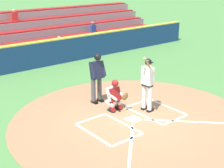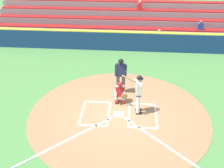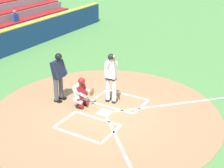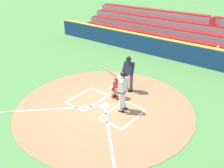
{
  "view_description": "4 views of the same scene",
  "coord_description": "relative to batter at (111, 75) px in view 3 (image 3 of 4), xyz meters",
  "views": [
    {
      "loc": [
        6.58,
        7.0,
        4.6
      ],
      "look_at": [
        -0.07,
        -1.19,
        0.89
      ],
      "focal_mm": 51.88,
      "sensor_mm": 36.0,
      "label": 1
    },
    {
      "loc": [
        -0.53,
        10.09,
        7.23
      ],
      "look_at": [
        0.36,
        -0.7,
        1.14
      ],
      "focal_mm": 44.49,
      "sensor_mm": 36.0,
      "label": 2
    },
    {
      "loc": [
        8.6,
        5.41,
        5.66
      ],
      "look_at": [
        -0.27,
        0.14,
        1.03
      ],
      "focal_mm": 53.72,
      "sensor_mm": 36.0,
      "label": 3
    },
    {
      "loc": [
        -6.04,
        7.03,
        5.78
      ],
      "look_at": [
        -0.22,
        -0.27,
        1.1
      ],
      "focal_mm": 38.23,
      "sensor_mm": 36.0,
      "label": 4
    }
  ],
  "objects": [
    {
      "name": "batter",
      "position": [
        0.0,
        0.0,
        0.0
      ],
      "size": [
        0.9,
        0.76,
        2.13
      ],
      "color": "white",
      "rests_on": "ground"
    },
    {
      "name": "baseball",
      "position": [
        -0.4,
        0.01,
        -1.06
      ],
      "size": [
        0.07,
        0.07,
        0.07
      ],
      "primitive_type": "sphere",
      "color": "white",
      "rests_on": "ground"
    },
    {
      "name": "plate_umpire",
      "position": [
        0.86,
        -1.7,
        -0.02
      ],
      "size": [
        0.58,
        0.41,
        1.86
      ],
      "color": "#4C4C51",
      "rests_on": "ground"
    },
    {
      "name": "ground_plane",
      "position": [
        0.82,
        0.22,
        -1.1
      ],
      "size": [
        120.0,
        120.0,
        0.0
      ],
      "primitive_type": "plane",
      "color": "#4C8442"
    },
    {
      "name": "catcher",
      "position": [
        0.82,
        -0.72,
        -0.51
      ],
      "size": [
        0.61,
        0.6,
        1.13
      ],
      "color": "black",
      "rests_on": "ground"
    },
    {
      "name": "dirt_circle",
      "position": [
        0.82,
        0.22,
        -1.09
      ],
      "size": [
        8.0,
        8.0,
        0.01
      ],
      "primitive_type": "cylinder",
      "color": "#99704C",
      "rests_on": "ground"
    },
    {
      "name": "home_plate_and_chalk",
      "position": [
        0.82,
        1.1,
        -1.08
      ],
      "size": [
        7.93,
        4.91,
        0.01
      ],
      "color": "white",
      "rests_on": "dirt_circle"
    }
  ]
}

